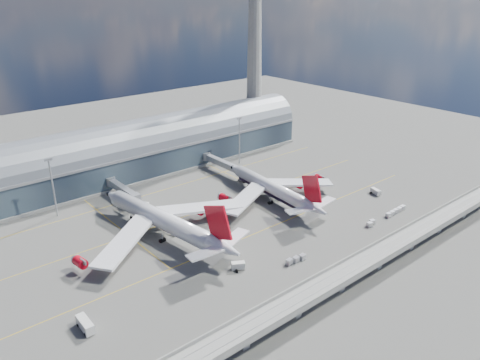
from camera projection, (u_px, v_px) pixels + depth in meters
ground at (231, 227)px, 187.90m from camera, size 500.00×500.00×0.00m
taxi_lines at (200, 209)px, 203.59m from camera, size 200.00×80.12×0.01m
terminal at (136, 152)px, 238.93m from camera, size 200.00×30.00×28.00m
control_tower at (254, 56)px, 277.54m from camera, size 19.00×19.00×103.00m
guideway at (341, 276)px, 146.86m from camera, size 220.00×8.50×7.20m
floodlight_mast_left at (53, 186)px, 192.10m from camera, size 3.00×0.70×25.70m
floodlight_mast_right at (239, 139)px, 251.39m from camera, size 3.00×0.70×25.70m
airliner_left at (165, 221)px, 178.08m from camera, size 73.44×77.26×23.55m
airliner_right at (273, 189)px, 209.61m from camera, size 63.58×66.47×21.08m
jet_bridge_left at (121, 188)px, 211.13m from camera, size 4.40×28.00×7.25m
jet_bridge_right at (221, 163)px, 242.52m from camera, size 4.40×32.00×7.25m
service_truck_0 at (85, 325)px, 131.03m from camera, size 2.85×7.81×3.22m
service_truck_1 at (238, 266)px, 159.36m from camera, size 5.08×4.14×2.69m
service_truck_2 at (288, 184)px, 224.95m from camera, size 8.18×4.82×2.86m
service_truck_3 at (376, 192)px, 217.61m from camera, size 3.36×5.57×2.52m
service_truck_4 at (244, 179)px, 231.93m from camera, size 3.20×5.21×2.82m
service_truck_5 at (142, 205)px, 203.30m from camera, size 5.31×6.29×2.92m
cargo_train_0 at (296, 259)px, 163.74m from camera, size 8.68×2.87×1.91m
cargo_train_1 at (396, 211)px, 199.17m from camera, size 13.63×2.09×1.80m
cargo_train_2 at (371, 223)px, 188.97m from camera, size 5.63×3.11×1.82m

